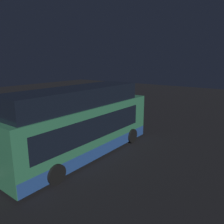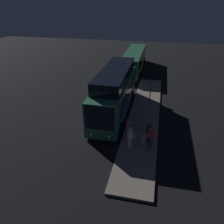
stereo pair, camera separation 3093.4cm
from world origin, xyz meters
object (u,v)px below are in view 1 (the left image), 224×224
object	(u,v)px
bus_lead	(82,126)
suitcase	(96,121)
passenger_with_bags	(101,120)
passenger_boarding	(108,115)
trash_bin	(79,126)
sign_post	(17,131)
passenger_waiting	(95,113)

from	to	relation	value
bus_lead	suitcase	xyz separation A→B (m)	(5.05, 3.30, -1.37)
bus_lead	passenger_with_bags	bearing A→B (deg)	25.45
passenger_boarding	suitcase	xyz separation A→B (m)	(-0.57, 0.94, -0.54)
bus_lead	trash_bin	size ratio (longest dim) A/B	16.30
suitcase	sign_post	bearing A→B (deg)	-179.70
passenger_boarding	trash_bin	xyz separation A→B (m)	(-2.41, 1.25, -0.59)
passenger_with_bags	sign_post	distance (m)	6.67
passenger_with_bags	sign_post	xyz separation A→B (m)	(-6.53, 1.26, 0.53)
passenger_with_bags	suitcase	world-z (taller)	passenger_with_bags
trash_bin	bus_lead	bearing A→B (deg)	-131.71
passenger_with_bags	trash_bin	world-z (taller)	passenger_with_bags
passenger_boarding	passenger_with_bags	world-z (taller)	passenger_boarding
suitcase	passenger_waiting	bearing A→B (deg)	51.96
bus_lead	sign_post	world-z (taller)	bus_lead
bus_lead	passenger_waiting	world-z (taller)	bus_lead
bus_lead	passenger_waiting	bearing A→B (deg)	34.80
passenger_waiting	passenger_with_bags	xyz separation A→B (m)	(-1.23, -1.77, -0.04)
bus_lead	passenger_with_bags	size ratio (longest dim) A/B	6.49
passenger_boarding	sign_post	xyz separation A→B (m)	(-7.96, 0.90, 0.49)
passenger_with_bags	suitcase	size ratio (longest dim) A/B	1.65
passenger_with_bags	trash_bin	bearing A→B (deg)	131.38
passenger_boarding	passenger_with_bags	size ratio (longest dim) A/B	1.05
suitcase	bus_lead	bearing A→B (deg)	-146.87
passenger_waiting	trash_bin	size ratio (longest dim) A/B	2.64
sign_post	trash_bin	distance (m)	5.66
sign_post	passenger_boarding	bearing A→B (deg)	-6.49
passenger_with_bags	bus_lead	bearing A→B (deg)	-144.70
suitcase	sign_post	distance (m)	7.46
sign_post	trash_bin	world-z (taller)	sign_post
passenger_boarding	passenger_waiting	distance (m)	1.43
passenger_boarding	sign_post	world-z (taller)	sign_post
bus_lead	passenger_boarding	size ratio (longest dim) A/B	6.18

